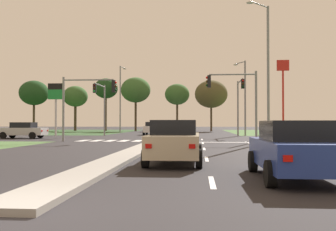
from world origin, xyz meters
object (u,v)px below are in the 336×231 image
(car_silver_fifth, at_px, (23,130))
(street_lamp_third, at_px, (244,94))
(treeline_fifth, at_px, (177,95))
(fuel_price_totem, at_px, (56,98))
(car_beige_near, at_px, (175,141))
(treeline_fourth, at_px, (136,90))
(traffic_signal_far_left, at_px, (101,100))
(treeline_third, at_px, (106,89))
(car_maroon_fourth, at_px, (319,130))
(car_grey_third, at_px, (165,127))
(street_lamp_second, at_px, (267,66))
(traffic_signal_near_left, at_px, (84,97))
(car_blue_sixth, at_px, (295,149))
(treeline_near, at_px, (34,93))
(car_white_second, at_px, (153,128))
(treeline_second, at_px, (75,97))
(fastfood_pole_sign, at_px, (283,79))
(street_lamp_fourth, at_px, (121,96))
(traffic_signal_near_right, at_px, (238,94))
(treeline_sixth, at_px, (211,94))

(car_silver_fifth, bearing_deg, street_lamp_third, -66.76)
(treeline_fifth, bearing_deg, car_silver_fifth, -111.02)
(fuel_price_totem, distance_m, treeline_fifth, 29.63)
(car_beige_near, distance_m, treeline_fourth, 52.68)
(traffic_signal_far_left, distance_m, treeline_third, 26.20)
(car_maroon_fourth, bearing_deg, fuel_price_totem, 81.89)
(car_grey_third, relative_size, street_lamp_second, 0.43)
(traffic_signal_near_left, height_order, treeline_third, treeline_third)
(car_blue_sixth, distance_m, street_lamp_third, 34.05)
(car_beige_near, bearing_deg, street_lamp_third, 78.37)
(street_lamp_second, relative_size, treeline_near, 1.18)
(car_white_second, height_order, treeline_near, treeline_near)
(car_maroon_fourth, bearing_deg, treeline_second, 48.56)
(car_white_second, bearing_deg, fastfood_pole_sign, -148.44)
(car_blue_sixth, relative_size, treeline_third, 0.46)
(car_blue_sixth, height_order, street_lamp_fourth, street_lamp_fourth)
(traffic_signal_near_left, bearing_deg, treeline_third, 101.38)
(treeline_fourth, bearing_deg, traffic_signal_near_right, -68.72)
(treeline_third, height_order, treeline_sixth, treeline_third)
(traffic_signal_far_left, bearing_deg, treeline_third, 102.86)
(treeline_fifth, bearing_deg, treeline_second, -178.11)
(traffic_signal_far_left, bearing_deg, treeline_sixth, 61.26)
(car_blue_sixth, bearing_deg, treeline_sixth, 90.34)
(traffic_signal_near_right, height_order, treeline_sixth, treeline_sixth)
(traffic_signal_near_right, relative_size, traffic_signal_far_left, 0.94)
(traffic_signal_near_left, bearing_deg, car_beige_near, -61.77)
(traffic_signal_far_left, bearing_deg, car_blue_sixth, -66.46)
(car_beige_near, relative_size, car_silver_fifth, 1.03)
(car_beige_near, xyz_separation_m, car_blue_sixth, (3.42, -3.60, -0.02))
(traffic_signal_near_right, distance_m, treeline_sixth, 35.42)
(treeline_near, xyz_separation_m, treeline_third, (12.58, 1.75, 0.85))
(car_blue_sixth, bearing_deg, traffic_signal_far_left, 113.54)
(traffic_signal_far_left, height_order, fastfood_pole_sign, fastfood_pole_sign)
(treeline_fourth, relative_size, treeline_sixth, 1.08)
(car_maroon_fourth, relative_size, street_lamp_third, 0.48)
(fastfood_pole_sign, height_order, treeline_second, fastfood_pole_sign)
(car_blue_sixth, xyz_separation_m, traffic_signal_near_left, (-11.66, 18.94, 2.77))
(car_beige_near, distance_m, fuel_price_totem, 31.43)
(car_beige_near, bearing_deg, traffic_signal_far_left, 110.15)
(street_lamp_third, relative_size, treeline_near, 0.97)
(traffic_signal_near_right, relative_size, treeline_fifth, 0.64)
(traffic_signal_near_left, relative_size, fuel_price_totem, 0.87)
(treeline_third, bearing_deg, street_lamp_third, -45.40)
(car_beige_near, bearing_deg, fuel_price_totem, 119.07)
(treeline_third, bearing_deg, treeline_sixth, -4.91)
(car_maroon_fourth, relative_size, traffic_signal_near_left, 0.81)
(traffic_signal_near_left, xyz_separation_m, treeline_second, (-13.49, 38.23, 2.73))
(treeline_near, bearing_deg, car_grey_third, -8.20)
(treeline_second, relative_size, treeline_sixth, 0.94)
(traffic_signal_near_right, bearing_deg, treeline_near, 132.44)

